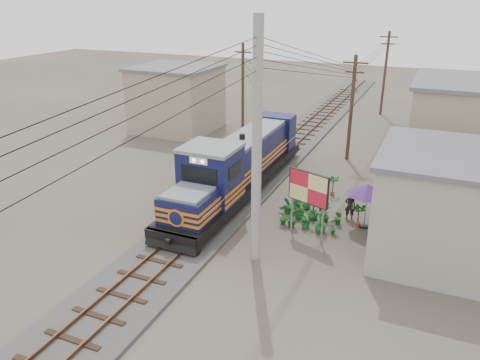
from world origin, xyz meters
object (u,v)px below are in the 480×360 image
at_px(market_umbrella, 368,190).
at_px(vendor, 350,206).
at_px(locomotive, 238,167).
at_px(billboard, 308,190).

height_order(market_umbrella, vendor, market_umbrella).
bearing_deg(locomotive, market_umbrella, -10.64).
height_order(locomotive, billboard, locomotive).
height_order(billboard, market_umbrella, billboard).
height_order(billboard, vendor, billboard).
xyz_separation_m(locomotive, billboard, (4.96, -3.45, 0.78)).
distance_m(market_umbrella, vendor, 1.63).
bearing_deg(billboard, locomotive, 165.21).
xyz_separation_m(billboard, market_umbrella, (2.34, 2.08, -0.41)).
xyz_separation_m(locomotive, market_umbrella, (7.30, -1.37, 0.37)).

